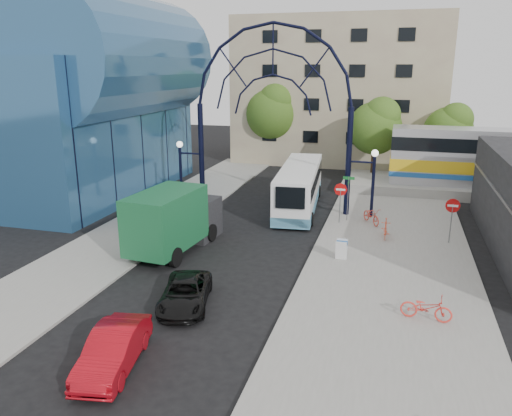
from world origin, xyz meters
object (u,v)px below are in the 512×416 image
(red_sedan, at_px, (113,350))
(do_not_enter_sign, at_px, (452,210))
(tree_north_a, at_px, (377,125))
(black_suv, at_px, (185,293))
(stop_sign, at_px, (341,193))
(sandwich_board, at_px, (342,247))
(city_bus, at_px, (299,186))
(bike_far_a, at_px, (426,308))
(street_name_sign, at_px, (348,189))
(tree_north_b, at_px, (273,111))
(tree_north_c, at_px, (450,129))
(bike_near_b, at_px, (386,228))
(bike_near_a, at_px, (371,215))
(gateway_arch, at_px, (273,80))
(green_truck, at_px, (175,219))

(red_sedan, bearing_deg, do_not_enter_sign, 42.88)
(tree_north_a, height_order, black_suv, tree_north_a)
(black_suv, bearing_deg, do_not_enter_sign, 29.62)
(stop_sign, distance_m, sandwich_board, 6.20)
(city_bus, bearing_deg, bike_far_a, -67.02)
(sandwich_board, distance_m, red_sedan, 12.73)
(street_name_sign, distance_m, tree_north_b, 19.81)
(tree_north_a, bearing_deg, street_name_sign, -93.96)
(city_bus, height_order, red_sedan, city_bus)
(tree_north_a, relative_size, tree_north_b, 0.88)
(tree_north_c, bearing_deg, bike_near_b, -104.09)
(tree_north_c, bearing_deg, city_bus, -128.87)
(street_name_sign, distance_m, sandwich_board, 6.78)
(bike_near_a, xyz_separation_m, bike_near_b, (0.92, -2.44, 0.02))
(city_bus, height_order, bike_near_b, city_bus)
(do_not_enter_sign, height_order, street_name_sign, street_name_sign)
(gateway_arch, bearing_deg, red_sedan, -91.23)
(tree_north_b, relative_size, green_truck, 1.17)
(tree_north_a, height_order, bike_near_b, tree_north_a)
(do_not_enter_sign, height_order, bike_near_a, do_not_enter_sign)
(stop_sign, height_order, bike_near_a, stop_sign)
(gateway_arch, bearing_deg, tree_north_b, 103.68)
(green_truck, bearing_deg, black_suv, -57.08)
(green_truck, xyz_separation_m, bike_near_a, (9.74, 7.13, -1.05))
(do_not_enter_sign, relative_size, tree_north_b, 0.31)
(city_bus, bearing_deg, red_sedan, -101.18)
(tree_north_b, distance_m, green_truck, 24.94)
(sandwich_board, xyz_separation_m, red_sedan, (-6.01, -11.22, -0.09))
(stop_sign, height_order, black_suv, stop_sign)
(tree_north_a, xyz_separation_m, bike_near_a, (0.57, -13.54, -3.98))
(sandwich_board, bearing_deg, stop_sign, 97.57)
(green_truck, height_order, red_sedan, green_truck)
(tree_north_a, distance_m, bike_near_b, 16.53)
(bike_far_a, bearing_deg, gateway_arch, 41.02)
(city_bus, xyz_separation_m, black_suv, (-1.64, -15.59, -0.97))
(do_not_enter_sign, xyz_separation_m, sandwich_board, (-5.40, -4.02, -1.23))
(red_sedan, xyz_separation_m, bike_near_b, (8.03, 15.20, -0.01))
(sandwich_board, bearing_deg, tree_north_b, 111.59)
(tree_north_a, relative_size, green_truck, 1.03)
(sandwich_board, xyz_separation_m, tree_north_b, (-9.48, 23.95, 4.52))
(sandwich_board, xyz_separation_m, green_truck, (-8.64, -0.71, 0.93))
(stop_sign, xyz_separation_m, bike_near_a, (1.90, 0.39, -1.37))
(gateway_arch, bearing_deg, tree_north_a, 62.83)
(black_suv, bearing_deg, bike_near_b, 39.93)
(tree_north_c, bearing_deg, red_sedan, -110.70)
(green_truck, distance_m, black_suv, 6.73)
(black_suv, distance_m, red_sedan, 4.67)
(gateway_arch, distance_m, tree_north_c, 18.95)
(green_truck, distance_m, red_sedan, 10.88)
(city_bus, bearing_deg, bike_near_a, -32.62)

